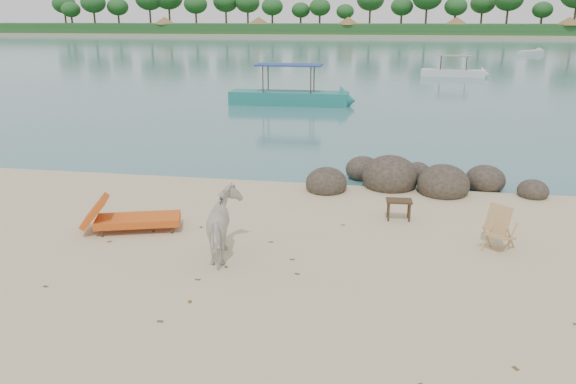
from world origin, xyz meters
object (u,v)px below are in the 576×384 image
Objects in this scene: boulders at (410,180)px; deck_chair at (500,231)px; lounge_chair at (138,217)px; cow at (225,226)px; side_table at (399,211)px; boat_near at (289,71)px.

deck_chair is (1.64, -4.16, 0.20)m from boulders.
cow is at bearing -42.01° from lounge_chair.
cow is 4.33m from side_table.
cow reaches higher than boulders.
boat_near is (-6.05, 15.12, 1.53)m from boulders.
cow is 2.64× the size of side_table.
deck_chair is 0.12× the size of boat_near.
boulders is at bearing 152.17° from deck_chair.
cow is 0.21× the size of boat_near.
boat_near reaches higher than side_table.
cow reaches higher than deck_chair.
side_table is 0.08× the size of boat_near.
boat_near reaches higher than lounge_chair.
boat_near is at bearing 104.01° from side_table.
boulders is 4.11× the size of cow.
boat_near is (-7.69, 19.28, 1.33)m from deck_chair.
lounge_chair is at bearing -167.25° from side_table.
side_table is 0.26× the size of lounge_chair.
deck_chair is at bearing -40.01° from side_table.
boulders is 2.74m from side_table.
deck_chair is at bearing -16.09° from lounge_chair.
boulders is at bearing 79.34° from side_table.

